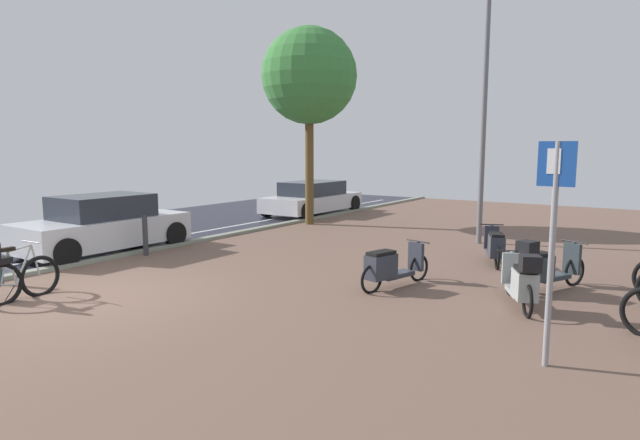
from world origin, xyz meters
The scene contains 12 objects.
ground centered at (1.43, 0.00, -0.02)m, with size 21.00×40.00×0.13m.
bicycle_foreground centered at (-0.74, -0.72, 0.39)m, with size 0.63×1.39×1.09m.
scooter_near centered at (6.40, 4.75, 0.44)m, with size 0.98×1.73×0.98m.
scooter_mid centered at (4.04, 3.46, 0.39)m, with size 0.73×1.80×0.81m.
scooter_far centered at (6.32, 3.48, 0.44)m, with size 0.97×1.60×0.97m.
scooter_extra centered at (5.04, 6.49, 0.39)m, with size 0.86×1.65×0.81m.
parked_car_near centered at (-3.30, 2.63, 0.65)m, with size 1.90×3.99×1.38m.
parked_car_far centered at (-3.32, 11.60, 0.60)m, with size 1.93×4.39×1.24m.
parking_sign centered at (7.11, 1.34, 1.60)m, with size 0.40×0.07×2.59m.
lamp_post centered at (3.95, 8.88, 3.63)m, with size 0.20×0.52×6.61m.
street_tree centered at (-1.82, 9.28, 4.77)m, with size 3.07×3.07×6.33m.
bollard_far centered at (-2.05, 2.89, 0.47)m, with size 0.12×0.12×0.94m.
Camera 1 is at (8.23, -5.02, 2.52)m, focal length 29.86 mm.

